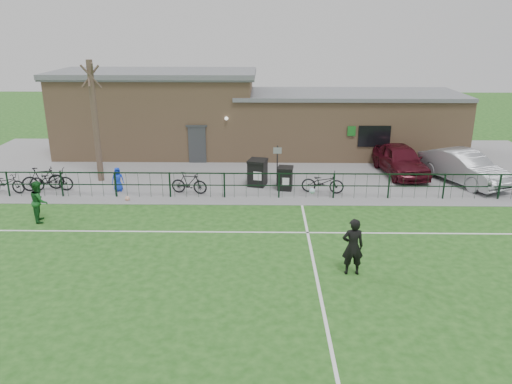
{
  "coord_description": "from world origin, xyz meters",
  "views": [
    {
      "loc": [
        0.32,
        -13.66,
        7.65
      ],
      "look_at": [
        0.0,
        5.0,
        1.3
      ],
      "focal_mm": 35.0,
      "sensor_mm": 36.0,
      "label": 1
    }
  ],
  "objects_px": {
    "wheelie_bin_left": "(258,173)",
    "sign_post": "(277,166)",
    "bicycle_d": "(189,183)",
    "bicycle_b": "(43,179)",
    "spectator_child": "(118,179)",
    "bicycle_a": "(6,183)",
    "wheelie_bin_right": "(285,179)",
    "bicycle_c": "(51,180)",
    "bicycle_e": "(323,182)",
    "car_maroon": "(400,160)",
    "outfield_player": "(39,201)",
    "car_silver": "(463,167)",
    "ball_ground": "(127,198)",
    "bare_tree": "(95,122)"
  },
  "relations": [
    {
      "from": "bicycle_c",
      "to": "car_maroon",
      "type": "bearing_deg",
      "value": -85.02
    },
    {
      "from": "bare_tree",
      "to": "bicycle_c",
      "type": "distance_m",
      "value": 3.49
    },
    {
      "from": "bicycle_c",
      "to": "ball_ground",
      "type": "height_order",
      "value": "bicycle_c"
    },
    {
      "from": "sign_post",
      "to": "ball_ground",
      "type": "height_order",
      "value": "sign_post"
    },
    {
      "from": "car_silver",
      "to": "bicycle_c",
      "type": "height_order",
      "value": "car_silver"
    },
    {
      "from": "bicycle_b",
      "to": "bicycle_c",
      "type": "height_order",
      "value": "bicycle_b"
    },
    {
      "from": "bare_tree",
      "to": "wheelie_bin_right",
      "type": "bearing_deg",
      "value": -7.73
    },
    {
      "from": "wheelie_bin_right",
      "to": "bicycle_c",
      "type": "height_order",
      "value": "bicycle_c"
    },
    {
      "from": "bicycle_c",
      "to": "spectator_child",
      "type": "distance_m",
      "value": 3.18
    },
    {
      "from": "bicycle_a",
      "to": "outfield_player",
      "type": "height_order",
      "value": "outfield_player"
    },
    {
      "from": "ball_ground",
      "to": "outfield_player",
      "type": "bearing_deg",
      "value": -139.48
    },
    {
      "from": "car_silver",
      "to": "spectator_child",
      "type": "bearing_deg",
      "value": 160.49
    },
    {
      "from": "wheelie_bin_left",
      "to": "wheelie_bin_right",
      "type": "height_order",
      "value": "wheelie_bin_left"
    },
    {
      "from": "spectator_child",
      "to": "outfield_player",
      "type": "bearing_deg",
      "value": -135.02
    },
    {
      "from": "bicycle_a",
      "to": "outfield_player",
      "type": "relative_size",
      "value": 1.13
    },
    {
      "from": "bicycle_a",
      "to": "bicycle_e",
      "type": "xyz_separation_m",
      "value": [
        14.92,
        0.26,
        0.02
      ]
    },
    {
      "from": "wheelie_bin_left",
      "to": "bicycle_e",
      "type": "distance_m",
      "value": 3.28
    },
    {
      "from": "sign_post",
      "to": "bicycle_e",
      "type": "distance_m",
      "value": 2.46
    },
    {
      "from": "bicycle_a",
      "to": "car_maroon",
      "type": "bearing_deg",
      "value": -73.92
    },
    {
      "from": "bicycle_a",
      "to": "spectator_child",
      "type": "bearing_deg",
      "value": -79.84
    },
    {
      "from": "wheelie_bin_right",
      "to": "bicycle_d",
      "type": "xyz_separation_m",
      "value": [
        -4.53,
        -0.72,
        0.01
      ]
    },
    {
      "from": "car_silver",
      "to": "bicycle_e",
      "type": "bearing_deg",
      "value": 168.52
    },
    {
      "from": "bicycle_b",
      "to": "bicycle_e",
      "type": "bearing_deg",
      "value": -110.2
    },
    {
      "from": "bicycle_d",
      "to": "sign_post",
      "type": "bearing_deg",
      "value": -62.25
    },
    {
      "from": "wheelie_bin_left",
      "to": "bicycle_a",
      "type": "relative_size",
      "value": 0.65
    },
    {
      "from": "wheelie_bin_left",
      "to": "bicycle_d",
      "type": "height_order",
      "value": "wheelie_bin_left"
    },
    {
      "from": "car_silver",
      "to": "spectator_child",
      "type": "xyz_separation_m",
      "value": [
        -16.9,
        -1.61,
        -0.23
      ]
    },
    {
      "from": "car_silver",
      "to": "bicycle_c",
      "type": "relative_size",
      "value": 2.4
    },
    {
      "from": "sign_post",
      "to": "outfield_player",
      "type": "bearing_deg",
      "value": -153.59
    },
    {
      "from": "sign_post",
      "to": "outfield_player",
      "type": "xyz_separation_m",
      "value": [
        -9.69,
        -4.81,
        -0.18
      ]
    },
    {
      "from": "car_maroon",
      "to": "spectator_child",
      "type": "relative_size",
      "value": 4.03
    },
    {
      "from": "wheelie_bin_left",
      "to": "wheelie_bin_right",
      "type": "relative_size",
      "value": 1.2
    },
    {
      "from": "bicycle_b",
      "to": "spectator_child",
      "type": "height_order",
      "value": "spectator_child"
    },
    {
      "from": "bicycle_e",
      "to": "car_silver",
      "type": "bearing_deg",
      "value": -67.68
    },
    {
      "from": "wheelie_bin_right",
      "to": "wheelie_bin_left",
      "type": "bearing_deg",
      "value": 163.4
    },
    {
      "from": "wheelie_bin_right",
      "to": "bicycle_c",
      "type": "bearing_deg",
      "value": -170.33
    },
    {
      "from": "car_silver",
      "to": "bicycle_e",
      "type": "xyz_separation_m",
      "value": [
        -7.19,
        -1.72,
        -0.28
      ]
    },
    {
      "from": "bare_tree",
      "to": "bicycle_c",
      "type": "relative_size",
      "value": 2.95
    },
    {
      "from": "bicycle_d",
      "to": "bicycle_c",
      "type": "bearing_deg",
      "value": 97.17
    },
    {
      "from": "wheelie_bin_right",
      "to": "bicycle_e",
      "type": "xyz_separation_m",
      "value": [
        1.74,
        -0.51,
        0.01
      ]
    },
    {
      "from": "car_silver",
      "to": "spectator_child",
      "type": "distance_m",
      "value": 16.98
    },
    {
      "from": "wheelie_bin_right",
      "to": "bicycle_c",
      "type": "distance_m",
      "value": 11.16
    },
    {
      "from": "bicycle_e",
      "to": "bicycle_c",
      "type": "bearing_deg",
      "value": 98.47
    },
    {
      "from": "bicycle_e",
      "to": "ball_ground",
      "type": "height_order",
      "value": "bicycle_e"
    },
    {
      "from": "bicycle_b",
      "to": "bicycle_a",
      "type": "bearing_deg",
      "value": 85.67
    },
    {
      "from": "bare_tree",
      "to": "wheelie_bin_left",
      "type": "xyz_separation_m",
      "value": [
        7.99,
        -0.67,
        -2.37
      ]
    },
    {
      "from": "wheelie_bin_left",
      "to": "sign_post",
      "type": "bearing_deg",
      "value": 16.18
    },
    {
      "from": "bicycle_d",
      "to": "ball_ground",
      "type": "height_order",
      "value": "bicycle_d"
    },
    {
      "from": "bicycle_e",
      "to": "bicycle_b",
      "type": "bearing_deg",
      "value": 98.12
    },
    {
      "from": "bare_tree",
      "to": "bicycle_d",
      "type": "bearing_deg",
      "value": -22.48
    }
  ]
}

